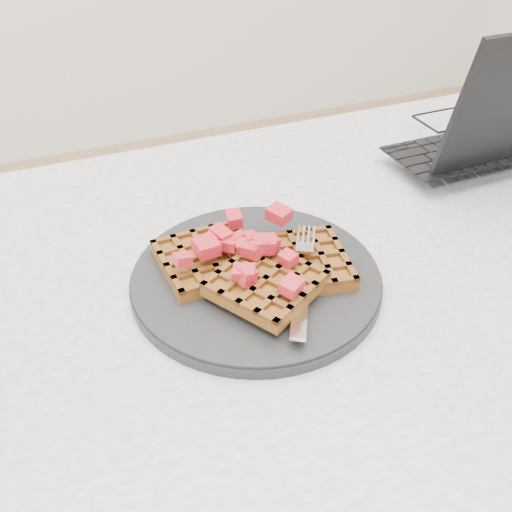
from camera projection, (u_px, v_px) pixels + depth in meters
The scene contains 6 objects.
table at pixel (299, 350), 0.73m from camera, with size 1.20×0.80×0.75m.
plate at pixel (256, 278), 0.65m from camera, with size 0.28×0.28×0.02m, color black.
waffles at pixel (257, 267), 0.63m from camera, with size 0.21×0.20×0.03m.
strawberry_pile at pixel (256, 246), 0.62m from camera, with size 0.15×0.15×0.02m, color maroon, non-canonical shape.
fork at pixel (303, 279), 0.62m from camera, with size 0.02×0.18×0.02m, color silver, non-canonical shape.
laptop at pixel (485, 132), 0.89m from camera, with size 0.33×0.25×0.23m.
Camera 1 is at (-0.24, -0.45, 1.17)m, focal length 40.00 mm.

